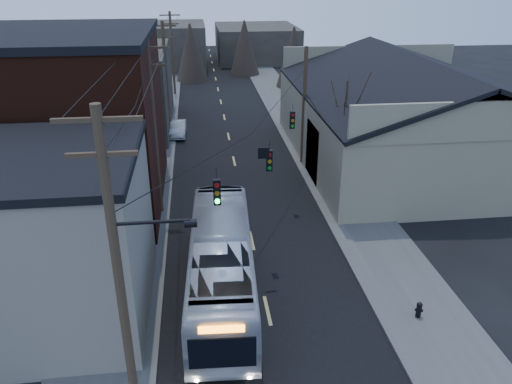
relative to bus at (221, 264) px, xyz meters
The scene contains 14 objects.
road_surface 20.66m from the bus, 84.85° to the left, with size 9.00×110.00×0.02m, color black.
sidewalk_left 21.09m from the bus, 102.77° to the left, with size 4.00×110.00×0.12m, color #474744.
sidewalk_right 22.20m from the bus, 67.85° to the left, with size 4.00×110.00×0.12m, color #474744.
building_clapboard 7.42m from the bus, behind, with size 8.00×8.00×7.00m, color slate.
building_brick 13.73m from the bus, 127.78° to the left, with size 10.00×12.00×10.00m, color #33140B.
building_left_far 27.66m from the bus, 106.09° to the left, with size 9.00×14.00×7.00m, color #2F2B25.
warehouse 21.50m from the bus, 46.25° to the left, with size 16.16×20.60×7.73m.
building_far_left 55.69m from the bus, 94.27° to the left, with size 10.00×12.00×6.00m, color #2F2B25.
building_far_right 61.16m from the bus, 81.68° to the left, with size 12.00×14.00×5.00m, color #2F2B25.
bare_tree 13.58m from the bus, 51.54° to the left, with size 0.40×0.40×7.20m, color black.
utility_lines 15.09m from the bus, 94.92° to the left, with size 11.24×45.28×10.50m.
bus is the anchor object (origin of this frame).
parked_car 23.48m from the bus, 95.99° to the left, with size 1.31×3.77×1.24m, color #ADB0B5.
fire_hydrant 8.56m from the bus, 19.00° to the right, with size 0.35×0.24×0.71m.
Camera 1 is at (-2.56, -9.16, 13.54)m, focal length 35.00 mm.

